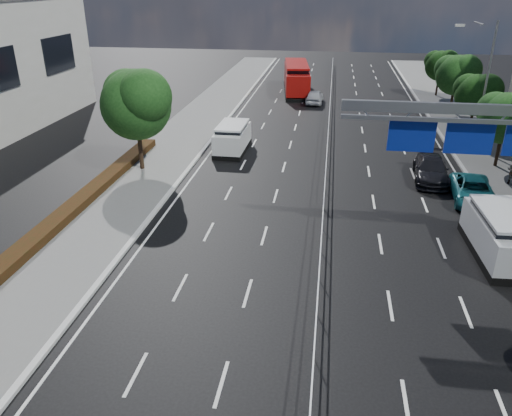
# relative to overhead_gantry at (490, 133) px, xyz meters

# --- Properties ---
(ground) EXTENTS (160.00, 160.00, 0.00)m
(ground) POSITION_rel_overhead_gantry_xyz_m (-6.74, -10.05, -5.61)
(ground) COLOR black
(ground) RESTS_ON ground
(kerb_near) EXTENTS (0.25, 140.00, 0.15)m
(kerb_near) POSITION_rel_overhead_gantry_xyz_m (-15.74, -10.05, -5.54)
(kerb_near) COLOR silver
(kerb_near) RESTS_ON ground
(median_fence) EXTENTS (0.05, 85.00, 1.02)m
(median_fence) POSITION_rel_overhead_gantry_xyz_m (-6.74, 12.45, -5.08)
(median_fence) COLOR silver
(median_fence) RESTS_ON ground
(hedge_near) EXTENTS (1.00, 36.00, 0.44)m
(hedge_near) POSITION_rel_overhead_gantry_xyz_m (-20.04, -5.05, -5.25)
(hedge_near) COLOR black
(hedge_near) RESTS_ON sidewalk_near
(overhead_gantry) EXTENTS (10.24, 0.38, 7.45)m
(overhead_gantry) POSITION_rel_overhead_gantry_xyz_m (0.00, 0.00, 0.00)
(overhead_gantry) COLOR gray
(overhead_gantry) RESTS_ON ground
(streetlight_far) EXTENTS (2.78, 2.40, 9.00)m
(streetlight_far) POSITION_rel_overhead_gantry_xyz_m (3.76, 15.95, -0.40)
(streetlight_far) COLOR gray
(streetlight_far) RESTS_ON ground
(near_tree_back) EXTENTS (4.84, 4.51, 6.69)m
(near_tree_back) POSITION_rel_overhead_gantry_xyz_m (-18.68, 7.92, -1.00)
(near_tree_back) COLOR black
(near_tree_back) RESTS_ON ground
(far_tree_e) EXTENTS (3.63, 3.38, 5.13)m
(far_tree_e) POSITION_rel_overhead_gantry_xyz_m (4.51, 11.93, -2.05)
(far_tree_e) COLOR black
(far_tree_e) RESTS_ON ground
(far_tree_f) EXTENTS (3.52, 3.28, 5.02)m
(far_tree_f) POSITION_rel_overhead_gantry_xyz_m (4.50, 19.43, -2.12)
(far_tree_f) COLOR black
(far_tree_f) RESTS_ON ground
(far_tree_g) EXTENTS (3.96, 3.69, 5.45)m
(far_tree_g) POSITION_rel_overhead_gantry_xyz_m (4.51, 26.92, -1.85)
(far_tree_g) COLOR black
(far_tree_g) RESTS_ON ground
(far_tree_h) EXTENTS (3.41, 3.18, 4.91)m
(far_tree_h) POSITION_rel_overhead_gantry_xyz_m (4.50, 34.43, -2.18)
(far_tree_h) COLOR black
(far_tree_h) RESTS_ON ground
(white_minivan) EXTENTS (2.09, 4.70, 2.03)m
(white_minivan) POSITION_rel_overhead_gantry_xyz_m (-13.61, 12.82, -4.61)
(white_minivan) COLOR black
(white_minivan) RESTS_ON ground
(red_bus) EXTENTS (3.73, 10.80, 3.16)m
(red_bus) POSITION_rel_overhead_gantry_xyz_m (-10.62, 34.64, -3.96)
(red_bus) COLOR black
(red_bus) RESTS_ON ground
(near_car_silver) EXTENTS (1.83, 4.11, 1.37)m
(near_car_silver) POSITION_rel_overhead_gantry_xyz_m (-8.34, 29.29, -4.92)
(near_car_silver) COLOR silver
(near_car_silver) RESTS_ON ground
(near_car_dark) EXTENTS (1.96, 4.34, 1.38)m
(near_car_dark) POSITION_rel_overhead_gantry_xyz_m (-10.85, 37.77, -4.92)
(near_car_dark) COLOR black
(near_car_dark) RESTS_ON ground
(silver_minivan) EXTENTS (2.45, 5.33, 2.18)m
(silver_minivan) POSITION_rel_overhead_gantry_xyz_m (1.26, -0.40, -4.54)
(silver_minivan) COLOR black
(silver_minivan) RESTS_ON ground
(parked_car_teal) EXTENTS (2.49, 4.84, 1.31)m
(parked_car_teal) POSITION_rel_overhead_gantry_xyz_m (1.56, 5.86, -4.95)
(parked_car_teal) COLOR #1A6E77
(parked_car_teal) RESTS_ON ground
(parked_car_dark) EXTENTS (2.38, 5.03, 1.42)m
(parked_car_dark) POSITION_rel_overhead_gantry_xyz_m (-0.24, 8.95, -4.90)
(parked_car_dark) COLOR black
(parked_car_dark) RESTS_ON ground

